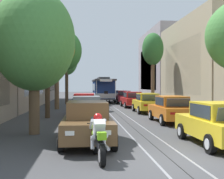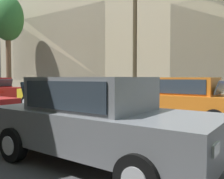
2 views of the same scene
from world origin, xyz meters
name	(u,v)px [view 1 (image 1 of 2)]	position (x,y,z in m)	size (l,w,h in m)	color
ground_plane	(112,110)	(0.00, 18.37, 0.00)	(160.00, 160.00, 0.00)	#424244
trolley_track_rails	(109,108)	(0.00, 20.96, 0.00)	(1.14, 53.93, 0.01)	gray
building_facade_left	(10,65)	(-9.87, 21.75, 4.21)	(5.99, 45.63, 9.50)	gray
building_facade_right	(199,64)	(9.95, 22.70, 4.61)	(5.48, 45.63, 10.58)	tan
parked_car_brown_near_left	(87,122)	(-2.42, 2.82, 0.80)	(2.00, 4.36, 1.58)	brown
parked_car_grey_second_left	(86,110)	(-2.40, 8.48, 0.80)	(2.01, 4.37, 1.58)	slate
parked_car_red_mid_left	(84,104)	(-2.51, 14.09, 0.80)	(2.11, 4.41, 1.58)	red
parked_car_yellow_near_right	(218,123)	(2.34, 2.02, 0.80)	(2.02, 4.37, 1.58)	gold
parked_car_orange_second_right	(171,109)	(2.60, 8.64, 0.80)	(2.01, 4.36, 1.58)	orange
parked_car_yellow_mid_right	(147,103)	(2.56, 15.09, 0.80)	(2.03, 4.37, 1.58)	gold
parked_car_red_fourth_right	(132,99)	(2.33, 21.10, 0.80)	(2.07, 4.39, 1.58)	red
parked_car_maroon_fifth_right	(123,97)	(2.33, 27.79, 0.80)	(2.06, 4.39, 1.58)	maroon
parked_car_white_sixth_right	(118,95)	(2.51, 34.44, 0.80)	(2.12, 4.41, 1.58)	silver
street_tree_kerb_left_near	(34,40)	(-4.78, 5.24, 4.22)	(3.69, 4.01, 6.55)	brown
street_tree_kerb_left_second	(47,49)	(-5.00, 11.98, 4.65)	(3.71, 3.07, 6.22)	#4C3826
street_tree_kerb_left_mid	(57,45)	(-5.05, 19.52, 5.95)	(3.51, 3.55, 8.21)	brown
street_tree_kerb_left_fourth	(66,51)	(-4.60, 26.87, 6.32)	(3.68, 3.21, 8.64)	#4C3826
street_tree_kerb_left_far	(67,60)	(-4.88, 34.24, 5.91)	(3.02, 2.94, 8.16)	#4C3826
street_tree_kerb_right_second	(153,50)	(5.01, 23.43, 6.09)	(2.34, 2.55, 7.99)	brown
cable_car_trolley	(103,90)	(0.00, 30.87, 1.66)	(2.68, 9.15, 3.28)	navy
motorcycle_with_rider	(98,138)	(-2.13, 0.27, 0.65)	(0.60, 1.99, 1.37)	black
fire_hydrant	(180,111)	(3.98, 11.21, 0.42)	(0.40, 0.22, 0.84)	#B2B2B7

